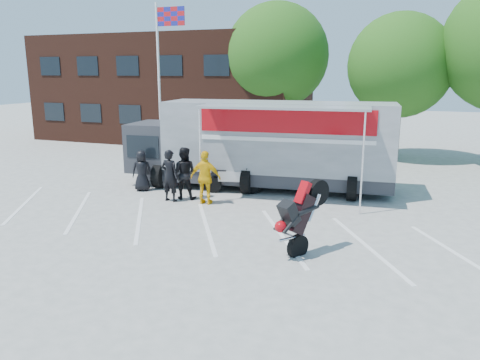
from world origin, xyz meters
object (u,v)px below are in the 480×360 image
Objects in this scene: transporter_truck at (265,188)px; parked_motorcycle at (233,193)px; tree_mid at (400,66)px; tree_left at (277,56)px; spectator_leather_a at (142,171)px; stunt_bike_rider at (314,250)px; spectator_leather_b at (170,176)px; spectator_leather_c at (184,173)px; spectator_hivis at (206,178)px; flagpole at (163,63)px.

transporter_truck is 5.00× the size of parked_motorcycle.
tree_mid is 12.42m from parked_motorcycle.
tree_left is 5.32× the size of spectator_leather_a.
spectator_leather_a is (-7.75, 3.92, 0.81)m from stunt_bike_rider.
tree_mid reaches higher than spectator_leather_b.
spectator_leather_b is at bearing -91.10° from tree_left.
spectator_leather_c is (2.12, -0.49, 0.16)m from spectator_leather_a.
tree_mid is 13.69m from spectator_hivis.
tree_left is 13.62m from spectator_leather_b.
flagpole reaches higher than spectator_leather_b.
transporter_truck is at bearing -117.82° from tree_mid.
stunt_bike_rider is at bearing 158.51° from spectator_leather_b.
spectator_leather_b is at bearing -175.84° from stunt_bike_rider.
spectator_leather_b is (4.00, -6.81, -4.10)m from flagpole.
transporter_truck reaches higher than parked_motorcycle.
spectator_hivis reaches higher than spectator_leather_a.
spectator_hivis is (-0.35, -1.74, 0.96)m from parked_motorcycle.
transporter_truck is (6.65, -3.70, -5.05)m from flagpole.
tree_mid is at bearing -120.15° from spectator_hivis.
transporter_truck is at bearing -49.99° from parked_motorcycle.
tree_mid reaches higher than spectator_leather_a.
spectator_leather_a is 2.19m from spectator_leather_c.
parked_motorcycle is 3.73m from spectator_leather_a.
spectator_leather_c is (-1.41, -1.36, 0.97)m from parked_motorcycle.
flagpole is 0.73× the size of transporter_truck.
spectator_hivis is (-1.27, -3.01, 0.96)m from transporter_truck.
spectator_leather_c reaches higher than spectator_leather_a.
flagpole is 7.54m from spectator_leather_a.
spectator_leather_a is at bearing -99.82° from tree_left.
transporter_truck is at bearing -29.10° from flagpole.
tree_mid reaches higher than parked_motorcycle.
spectator_leather_c is at bearing 142.96° from spectator_leather_a.
spectator_leather_b is 0.99× the size of spectator_hivis.
spectator_hivis reaches higher than spectator_leather_b.
tree_left is 17.65m from stunt_bike_rider.
stunt_bike_rider is 6.66m from spectator_leather_c.
stunt_bike_rider is at bearing -67.20° from transporter_truck.
flagpole is 8.90m from spectator_leather_b.
tree_mid is 13.86m from spectator_leather_c.
parked_motorcycle is (-0.93, -1.27, 0.00)m from transporter_truck.
tree_left is at bearing -88.44° from spectator_hivis.
transporter_truck is 5.01m from spectator_leather_a.
stunt_bike_rider is at bearing -95.01° from tree_mid.
stunt_bike_rider is (5.71, -15.75, -5.57)m from tree_left.
tree_left is 13.15m from spectator_leather_c.
spectator_leather_b is at bearing -136.27° from transporter_truck.
spectator_leather_a is (-3.53, -0.86, 0.81)m from parked_motorcycle.
tree_left is at bearing 54.72° from flagpole.
flagpole reaches higher than spectator_leather_a.
transporter_truck is 1.57m from parked_motorcycle.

